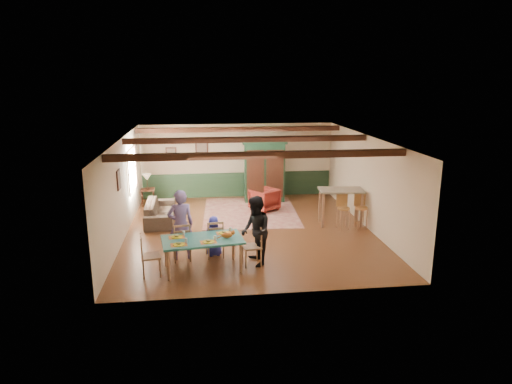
{
  "coord_description": "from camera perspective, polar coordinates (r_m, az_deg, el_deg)",
  "views": [
    {
      "loc": [
        -1.32,
        -12.5,
        4.35
      ],
      "look_at": [
        0.2,
        0.03,
        1.15
      ],
      "focal_mm": 32.0,
      "sensor_mm": 36.0,
      "label": 1
    }
  ],
  "objects": [
    {
      "name": "person_child",
      "position": [
        11.41,
        -5.27,
        -5.51
      ],
      "size": [
        0.54,
        0.39,
        1.01
      ],
      "primitive_type": "imported",
      "rotation": [
        0.0,
        0.0,
        3.28
      ],
      "color": "#2A31A9",
      "rests_on": "floor"
    },
    {
      "name": "place_setting_near_left",
      "position": [
        10.21,
        -9.63,
        -6.25
      ],
      "size": [
        0.44,
        0.36,
        0.11
      ],
      "primitive_type": null,
      "rotation": [
        0.0,
        0.0,
        0.14
      ],
      "color": "gold",
      "rests_on": "dining_table"
    },
    {
      "name": "wall_right",
      "position": [
        13.73,
        13.82,
        1.19
      ],
      "size": [
        0.02,
        8.0,
        2.7
      ],
      "primitive_type": "cube",
      "color": "beige",
      "rests_on": "floor"
    },
    {
      "name": "person_man",
      "position": [
        11.2,
        -9.4,
        -4.07
      ],
      "size": [
        0.69,
        0.5,
        1.74
      ],
      "primitive_type": "imported",
      "rotation": [
        0.0,
        0.0,
        3.28
      ],
      "color": "#715DA0",
      "rests_on": "floor"
    },
    {
      "name": "armchair",
      "position": [
        15.22,
        1.05,
        -0.94
      ],
      "size": [
        1.12,
        1.12,
        0.74
      ],
      "primitive_type": "imported",
      "rotation": [
        0.0,
        0.0,
        -2.51
      ],
      "color": "#531110",
      "rests_on": "floor"
    },
    {
      "name": "dining_chair_end_right",
      "position": [
        10.83,
        -0.56,
        -6.72
      ],
      "size": [
        0.5,
        0.48,
        0.96
      ],
      "primitive_type": null,
      "rotation": [
        0.0,
        0.0,
        -1.43
      ],
      "color": "#9D6D4E",
      "rests_on": "floor"
    },
    {
      "name": "wall_left",
      "position": [
        13.04,
        -16.35,
        0.34
      ],
      "size": [
        0.02,
        8.0,
        2.7
      ],
      "primitive_type": "cube",
      "color": "beige",
      "rests_on": "floor"
    },
    {
      "name": "armoire",
      "position": [
        16.19,
        1.05,
        2.62
      ],
      "size": [
        1.57,
        0.68,
        2.19
      ],
      "primitive_type": "cube",
      "rotation": [
        0.0,
        0.0,
        -0.04
      ],
      "color": "#14321E",
      "rests_on": "floor"
    },
    {
      "name": "wall_back",
      "position": [
        16.82,
        -2.32,
        3.94
      ],
      "size": [
        7.0,
        0.02,
        2.7
      ],
      "primitive_type": "cube",
      "color": "beige",
      "rests_on": "floor"
    },
    {
      "name": "ceiling_beam_back",
      "position": [
        15.66,
        -2.06,
        7.83
      ],
      "size": [
        6.95,
        0.16,
        0.16
      ],
      "primitive_type": "cube",
      "color": "black",
      "rests_on": "ceiling"
    },
    {
      "name": "place_setting_far_right",
      "position": [
        10.82,
        -4.02,
        -4.89
      ],
      "size": [
        0.44,
        0.36,
        0.11
      ],
      "primitive_type": null,
      "rotation": [
        0.0,
        0.0,
        0.14
      ],
      "color": "gold",
      "rests_on": "dining_table"
    },
    {
      "name": "picture_left_wall",
      "position": [
        12.37,
        -16.77,
        1.48
      ],
      "size": [
        0.04,
        0.42,
        0.52
      ],
      "primitive_type": null,
      "color": "gray",
      "rests_on": "wall_left"
    },
    {
      "name": "ceiling_beam_mid",
      "position": [
        13.09,
        -1.08,
        6.58
      ],
      "size": [
        6.95,
        0.16,
        0.16
      ],
      "primitive_type": "cube",
      "color": "black",
      "rests_on": "ceiling"
    },
    {
      "name": "bar_stool_right",
      "position": [
        13.7,
        13.0,
        -2.44
      ],
      "size": [
        0.36,
        0.4,
        1.01
      ],
      "primitive_type": null,
      "rotation": [
        0.0,
        0.0,
        0.01
      ],
      "color": "#BB8449",
      "rests_on": "floor"
    },
    {
      "name": "dining_table",
      "position": [
        10.65,
        -6.67,
        -7.75
      ],
      "size": [
        1.94,
        1.25,
        0.76
      ],
      "primitive_type": null,
      "rotation": [
        0.0,
        0.0,
        0.14
      ],
      "color": "#1E5F5B",
      "rests_on": "floor"
    },
    {
      "name": "table_lamp",
      "position": [
        16.14,
        -13.46,
        1.28
      ],
      "size": [
        0.3,
        0.3,
        0.53
      ],
      "primitive_type": null,
      "rotation": [
        0.0,
        0.0,
        0.03
      ],
      "color": "beige",
      "rests_on": "end_table"
    },
    {
      "name": "wainscot_back",
      "position": [
        16.99,
        -2.28,
        0.94
      ],
      "size": [
        6.95,
        0.03,
        0.9
      ],
      "primitive_type": "cube",
      "color": "#1F3923",
      "rests_on": "floor"
    },
    {
      "name": "place_setting_near_center",
      "position": [
        10.28,
        -5.98,
        -5.98
      ],
      "size": [
        0.44,
        0.36,
        0.11
      ],
      "primitive_type": null,
      "rotation": [
        0.0,
        0.0,
        0.14
      ],
      "color": "gold",
      "rests_on": "dining_table"
    },
    {
      "name": "picture_back_b",
      "position": [
        16.73,
        -10.57,
        4.69
      ],
      "size": [
        0.38,
        0.04,
        0.48
      ],
      "primitive_type": null,
      "color": "gray",
      "rests_on": "wall_back"
    },
    {
      "name": "bar_stool_left",
      "position": [
        13.54,
        10.87,
        -2.52
      ],
      "size": [
        0.39,
        0.42,
        1.01
      ],
      "primitive_type": null,
      "rotation": [
        0.0,
        0.0,
        0.08
      ],
      "color": "#BB8449",
      "rests_on": "floor"
    },
    {
      "name": "dining_chair_far_right",
      "position": [
        11.35,
        -5.2,
        -5.78
      ],
      "size": [
        0.48,
        0.5,
        0.96
      ],
      "primitive_type": null,
      "rotation": [
        0.0,
        0.0,
        3.28
      ],
      "color": "#9D6D4E",
      "rests_on": "floor"
    },
    {
      "name": "picture_back_a",
      "position": [
        16.67,
        -6.8,
        5.32
      ],
      "size": [
        0.45,
        0.04,
        0.55
      ],
      "primitive_type": null,
      "color": "gray",
      "rests_on": "wall_back"
    },
    {
      "name": "window_left",
      "position": [
        14.63,
        -15.25,
        2.69
      ],
      "size": [
        0.06,
        1.6,
        1.3
      ],
      "primitive_type": null,
      "color": "white",
      "rests_on": "wall_left"
    },
    {
      "name": "ceiling_beam_front",
      "position": [
        10.43,
        0.45,
        4.63
      ],
      "size": [
        6.95,
        0.16,
        0.16
      ],
      "primitive_type": "cube",
      "color": "black",
      "rests_on": "ceiling"
    },
    {
      "name": "place_setting_far_left",
      "position": [
        10.68,
        -9.89,
        -5.33
      ],
      "size": [
        0.44,
        0.36,
        0.11
      ],
      "primitive_type": null,
      "rotation": [
        0.0,
        0.0,
        0.14
      ],
      "color": "gold",
      "rests_on": "dining_table"
    },
    {
      "name": "dining_chair_end_left",
      "position": [
        10.53,
        -13.0,
        -7.71
      ],
      "size": [
        0.5,
        0.48,
        0.96
      ],
      "primitive_type": null,
      "rotation": [
        0.0,
        0.0,
        1.71
      ],
      "color": "#9D6D4E",
      "rests_on": "floor"
    },
    {
      "name": "ceiling",
      "position": [
        12.68,
        -0.89,
        6.75
      ],
      "size": [
        7.0,
        8.0,
        0.02
      ],
      "primitive_type": "cube",
      "color": "silver",
      "rests_on": "wall_back"
    },
    {
      "name": "dining_chair_far_left",
      "position": [
        11.25,
        -9.28,
        -6.09
      ],
      "size": [
        0.48,
        0.5,
        0.96
      ],
      "primitive_type": null,
      "rotation": [
        0.0,
        0.0,
        3.28
      ],
      "color": "#9D6D4E",
      "rests_on": "floor"
    },
    {
      "name": "person_woman",
      "position": [
        10.73,
        -0.04,
        -4.91
      ],
      "size": [
        0.74,
        0.89,
        1.66
      ],
      "primitive_type": "imported",
      "rotation": [
        0.0,
        0.0,
        -1.43
      ],
      "color": "black",
      "rests_on": "floor"
    },
    {
      "name": "cat",
      "position": [
        10.48,
        -3.65,
        -5.32
      ],
      "size": [
        0.38,
        0.19,
        0.18
      ],
      "primitive_type": null,
      "rotation": [
        0.0,
        0.0,
        0.14
      ],
      "color": "#CE6524",
      "rests_on": "dining_table"
    },
    {
      "name": "area_rug",
      "position": [
        15.09,
        -0.73,
        -2.51
      ],
      "size": [
        3.19,
        3.72,
        0.01
      ],
      "primitive_type": "cube",
      "rotation": [
        0.0,
        0.0,
        -0.05
      ],
      "color": "#C9AE92",
      "rests_on": "floor"
    },
    {
      "name": "counter_table",
      "position": [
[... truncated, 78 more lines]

